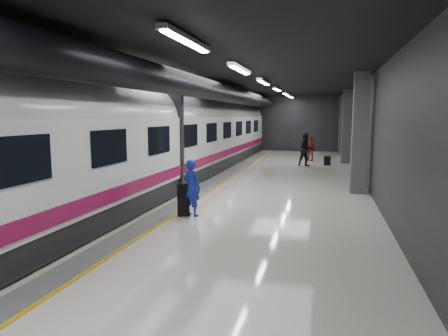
% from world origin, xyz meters
% --- Properties ---
extents(ground, '(40.00, 40.00, 0.00)m').
position_xyz_m(ground, '(0.00, 0.00, 0.00)').
color(ground, silver).
rests_on(ground, ground).
extents(platform_hall, '(10.02, 40.02, 4.51)m').
position_xyz_m(platform_hall, '(-0.29, 0.96, 3.54)').
color(platform_hall, black).
rests_on(platform_hall, ground).
extents(train, '(3.05, 38.00, 4.05)m').
position_xyz_m(train, '(-3.25, -0.00, 2.07)').
color(train, black).
rests_on(train, ground).
extents(traveler_main, '(0.72, 0.61, 1.66)m').
position_xyz_m(traveler_main, '(-0.41, -2.88, 0.83)').
color(traveler_main, '#1842B7').
rests_on(traveler_main, ground).
extents(suitcase_main, '(0.41, 0.34, 0.57)m').
position_xyz_m(suitcase_main, '(-0.65, -2.96, 0.29)').
color(suitcase_main, black).
rests_on(suitcase_main, ground).
extents(shoulder_bag, '(0.32, 0.28, 0.38)m').
position_xyz_m(shoulder_bag, '(-0.67, -2.97, 0.76)').
color(shoulder_bag, black).
rests_on(shoulder_bag, suitcase_main).
extents(traveler_far_a, '(1.15, 1.04, 1.92)m').
position_xyz_m(traveler_far_a, '(2.25, 9.68, 0.96)').
color(traveler_far_a, black).
rests_on(traveler_far_a, ground).
extents(traveler_far_b, '(1.01, 0.67, 1.59)m').
position_xyz_m(traveler_far_b, '(2.38, 12.70, 0.80)').
color(traveler_far_b, '#9C3016').
rests_on(traveler_far_b, ground).
extents(suitcase_far, '(0.39, 0.27, 0.54)m').
position_xyz_m(suitcase_far, '(3.45, 10.50, 0.27)').
color(suitcase_far, black).
rests_on(suitcase_far, ground).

